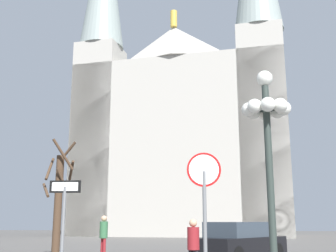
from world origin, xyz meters
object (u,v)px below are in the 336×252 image
Objects in this scene: stop_sign at (204,196)px; bare_tree at (58,200)px; parked_car_near_black at (239,242)px; cathedral at (181,118)px; pedestrian_walking at (193,243)px; street_lamp at (268,137)px; one_way_arrow_sign at (63,220)px; pedestrian_standing at (104,233)px.

stop_sign is 0.61× the size of bare_tree.
bare_tree is at bearing -175.20° from parked_car_near_black.
pedestrian_walking is (3.62, -32.15, -11.36)m from cathedral.
street_lamp is 3.65m from pedestrian_walking.
cathedral is at bearing 91.70° from one_way_arrow_sign.
bare_tree is 1.09× the size of parked_car_near_black.
bare_tree is 7.49m from parked_car_near_black.
one_way_arrow_sign is 1.39× the size of pedestrian_standing.
cathedral is 13.50× the size of stop_sign.
cathedral is at bearing 99.12° from street_lamp.
cathedral is at bearing 96.68° from stop_sign.
stop_sign is 2.89m from pedestrian_walking.
bare_tree is at bearing 113.16° from one_way_arrow_sign.
parked_car_near_black is at bearing 83.87° from stop_sign.
pedestrian_standing is (-3.92, 5.06, 0.10)m from pedestrian_walking.
one_way_arrow_sign is 0.49× the size of street_lamp.
street_lamp is at bearing -80.88° from cathedral.
one_way_arrow_sign is at bearing 179.05° from stop_sign.
pedestrian_walking is at bearing -103.15° from parked_car_near_black.
street_lamp is at bearing 7.61° from one_way_arrow_sign.
cathedral is 8.88× the size of parked_car_near_black.
cathedral reaches higher than pedestrian_standing.
cathedral is 36.39m from one_way_arrow_sign.
bare_tree is (-7.78, 7.19, -1.00)m from street_lamp.
one_way_arrow_sign is 1.52× the size of pedestrian_walking.
street_lamp is 2.86× the size of pedestrian_standing.
pedestrian_standing is (2.00, -0.14, -1.32)m from bare_tree.
cathedral is 8.04× the size of street_lamp.
stop_sign is 2.05m from street_lamp.
stop_sign is 0.66× the size of parked_car_near_black.
street_lamp is 3.14× the size of pedestrian_walking.
street_lamp reaches higher than one_way_arrow_sign.
cathedral is 25.20× the size of pedestrian_walking.
parked_car_near_black is at bearing -79.29° from cathedral.
stop_sign is 10.11m from bare_tree.
stop_sign reaches higher than parked_car_near_black.
bare_tree reaches higher than stop_sign.
cathedral is at bearing 100.71° from parked_car_near_black.
bare_tree reaches higher than pedestrian_walking.
one_way_arrow_sign is 9.32m from parked_car_near_black.
stop_sign is 8.91m from pedestrian_standing.
cathedral is 8.18× the size of bare_tree.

